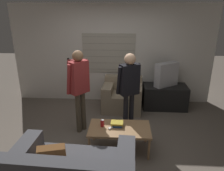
% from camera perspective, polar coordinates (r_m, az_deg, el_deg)
% --- Properties ---
extents(ground_plane, '(16.00, 16.00, 0.00)m').
position_cam_1_polar(ground_plane, '(4.36, -1.60, -14.40)').
color(ground_plane, '#665B51').
extents(wall_back, '(5.20, 0.08, 2.55)m').
position_cam_1_polar(wall_back, '(5.75, 0.01, 8.10)').
color(wall_back, silver).
rests_on(wall_back, ground_plane).
extents(armchair_beige, '(1.00, 0.84, 0.80)m').
position_cam_1_polar(armchair_beige, '(5.48, 2.75, -2.89)').
color(armchair_beige, gray).
rests_on(armchair_beige, ground_plane).
extents(coffee_table, '(1.09, 0.61, 0.44)m').
position_cam_1_polar(coffee_table, '(3.95, 1.97, -11.47)').
color(coffee_table, '#9E754C').
rests_on(coffee_table, ground_plane).
extents(tv_stand, '(1.08, 0.58, 0.59)m').
position_cam_1_polar(tv_stand, '(5.72, 13.56, -2.84)').
color(tv_stand, black).
rests_on(tv_stand, ground_plane).
extents(tv, '(0.62, 0.51, 0.59)m').
position_cam_1_polar(tv, '(5.53, 14.03, 2.81)').
color(tv, '#B2B2B7').
rests_on(tv, tv_stand).
extents(person_left_standing, '(0.55, 0.78, 1.70)m').
position_cam_1_polar(person_left_standing, '(4.31, -8.69, 0.93)').
color(person_left_standing, '#4C4233').
rests_on(person_left_standing, ground_plane).
extents(person_right_standing, '(0.49, 0.77, 1.63)m').
position_cam_1_polar(person_right_standing, '(4.32, 4.47, 0.57)').
color(person_right_standing, black).
rests_on(person_right_standing, ground_plane).
extents(book_stack, '(0.23, 0.18, 0.08)m').
position_cam_1_polar(book_stack, '(3.96, 1.33, -9.98)').
color(book_stack, '#284C89').
rests_on(book_stack, coffee_table).
extents(soda_can, '(0.07, 0.07, 0.13)m').
position_cam_1_polar(soda_can, '(3.94, -2.56, -9.79)').
color(soda_can, red).
rests_on(soda_can, coffee_table).
extents(spare_remote, '(0.11, 0.13, 0.02)m').
position_cam_1_polar(spare_remote, '(3.91, -0.22, -10.95)').
color(spare_remote, white).
rests_on(spare_remote, coffee_table).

